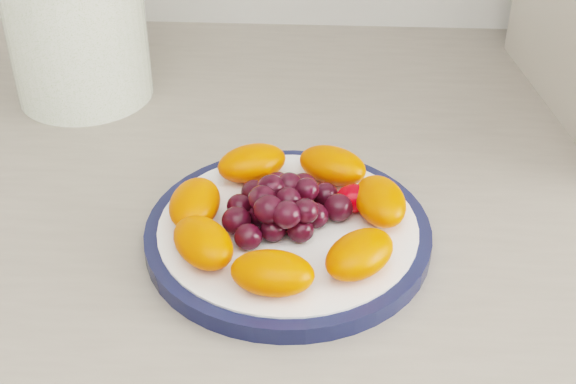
{
  "coord_description": "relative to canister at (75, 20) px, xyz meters",
  "views": [
    {
      "loc": [
        -0.08,
        0.55,
        1.32
      ],
      "look_at": [
        -0.11,
        1.06,
        0.95
      ],
      "focal_mm": 50.0,
      "sensor_mm": 36.0,
      "label": 1
    }
  ],
  "objects": [
    {
      "name": "plate_rim",
      "position": [
        0.23,
        -0.24,
        -0.08
      ],
      "size": [
        0.23,
        0.23,
        0.01
      ],
      "primitive_type": "cylinder",
      "color": "#111736",
      "rests_on": "counter"
    },
    {
      "name": "plate_face",
      "position": [
        0.23,
        -0.24,
        -0.08
      ],
      "size": [
        0.21,
        0.21,
        0.02
      ],
      "primitive_type": "cylinder",
      "color": "white",
      "rests_on": "counter"
    },
    {
      "name": "canister",
      "position": [
        0.0,
        0.0,
        0.0
      ],
      "size": [
        0.18,
        0.18,
        0.17
      ],
      "primitive_type": "cylinder",
      "rotation": [
        0.0,
        0.0,
        -0.38
      ],
      "color": "#4D7416",
      "rests_on": "counter"
    },
    {
      "name": "fruit_plate",
      "position": [
        0.23,
        -0.24,
        -0.05
      ],
      "size": [
        0.2,
        0.2,
        0.04
      ],
      "color": "#F83E00",
      "rests_on": "plate_face"
    }
  ]
}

